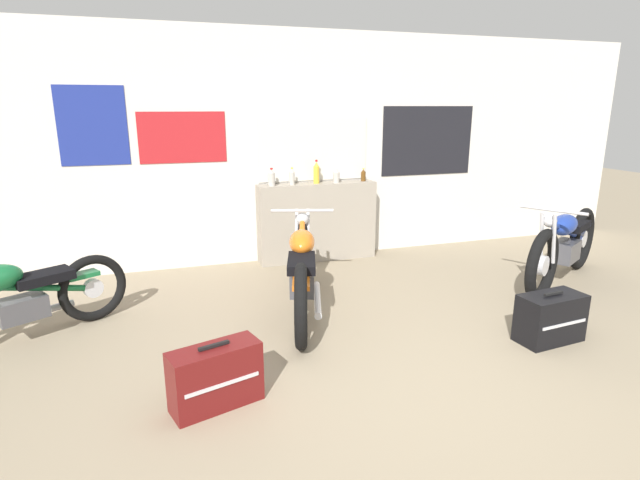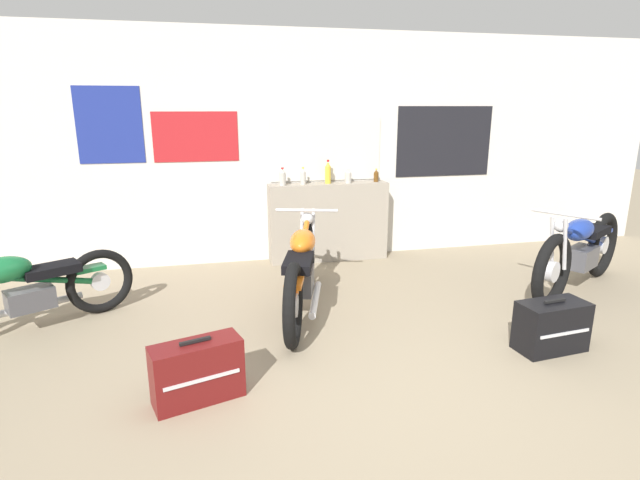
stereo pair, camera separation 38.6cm
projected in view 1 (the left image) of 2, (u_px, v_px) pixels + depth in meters
name	position (u px, v px, depth m)	size (l,w,h in m)	color
ground_plane	(413.00, 395.00, 3.40)	(24.00, 24.00, 0.00)	gray
wall_back	(289.00, 149.00, 6.15)	(10.00, 0.07, 2.80)	silver
sill_counter	(317.00, 222.00, 6.32)	(1.50, 0.28, 0.98)	gray
bottle_leftmost	(272.00, 178.00, 5.96)	(0.08, 0.08, 0.22)	#B7B2A8
bottle_left_center	(292.00, 177.00, 6.05)	(0.06, 0.06, 0.21)	#B7B2A8
bottle_center	(316.00, 173.00, 6.15)	(0.07, 0.07, 0.29)	gold
bottle_right_center	(336.00, 176.00, 6.20)	(0.08, 0.08, 0.18)	#B7B2A8
bottle_rightmost	(363.00, 175.00, 6.36)	(0.06, 0.06, 0.17)	#5B3814
motorcycle_orange	(302.00, 270.00, 4.68)	(0.82, 2.08, 0.89)	black
motorcycle_green	(11.00, 300.00, 4.04)	(1.72, 1.07, 0.78)	black
motorcycle_blue	(564.00, 245.00, 5.46)	(1.89, 1.18, 0.93)	black
hard_case_darkred	(216.00, 377.00, 3.24)	(0.63, 0.39, 0.44)	maroon
hard_case_black	(550.00, 318.00, 4.15)	(0.58, 0.33, 0.43)	black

